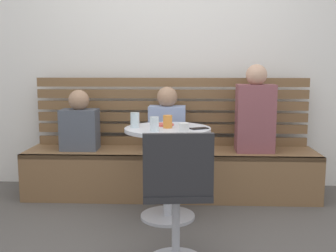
% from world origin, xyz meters
% --- Properties ---
extents(back_wall, '(5.20, 0.10, 2.90)m').
position_xyz_m(back_wall, '(0.00, 1.64, 1.45)').
color(back_wall, silver).
rests_on(back_wall, ground).
extents(booth_bench, '(2.70, 0.52, 0.44)m').
position_xyz_m(booth_bench, '(0.00, 1.20, 0.22)').
color(booth_bench, brown).
rests_on(booth_bench, ground).
extents(booth_backrest, '(2.65, 0.04, 0.67)m').
position_xyz_m(booth_backrest, '(0.00, 1.44, 0.78)').
color(booth_backrest, brown).
rests_on(booth_backrest, booth_bench).
extents(cafe_table, '(0.68, 0.68, 0.74)m').
position_xyz_m(cafe_table, '(0.00, 0.64, 0.52)').
color(cafe_table, '#ADADB2').
rests_on(cafe_table, ground).
extents(white_chair, '(0.44, 0.44, 0.85)m').
position_xyz_m(white_chair, '(0.09, -0.18, 0.46)').
color(white_chair, '#ADADB2').
rests_on(white_chair, ground).
extents(person_adult, '(0.34, 0.22, 0.80)m').
position_xyz_m(person_adult, '(0.77, 1.18, 0.80)').
color(person_adult, brown).
rests_on(person_adult, booth_bench).
extents(person_child_left, '(0.34, 0.22, 0.59)m').
position_xyz_m(person_child_left, '(-0.03, 1.24, 0.70)').
color(person_child_left, '#8C9EC6').
rests_on(person_child_left, booth_bench).
extents(person_child_middle, '(0.34, 0.22, 0.56)m').
position_xyz_m(person_child_middle, '(-0.85, 1.19, 0.68)').
color(person_child_middle, '#4C515B').
rests_on(person_child_middle, booth_bench).
extents(cup_tumbler_orange, '(0.07, 0.07, 0.10)m').
position_xyz_m(cup_tumbler_orange, '(0.00, 0.63, 0.79)').
color(cup_tumbler_orange, orange).
rests_on(cup_tumbler_orange, cafe_table).
extents(cup_glass_tall, '(0.07, 0.07, 0.12)m').
position_xyz_m(cup_glass_tall, '(-0.26, 0.63, 0.80)').
color(cup_glass_tall, silver).
rests_on(cup_glass_tall, cafe_table).
extents(cup_ceramic_white, '(0.08, 0.08, 0.07)m').
position_xyz_m(cup_ceramic_white, '(0.13, 0.42, 0.78)').
color(cup_ceramic_white, white).
rests_on(cup_ceramic_white, cafe_table).
extents(cup_water_clear, '(0.07, 0.07, 0.11)m').
position_xyz_m(cup_water_clear, '(-0.09, 0.45, 0.80)').
color(cup_water_clear, white).
rests_on(cup_water_clear, cafe_table).
extents(plate_small, '(0.17, 0.17, 0.01)m').
position_xyz_m(plate_small, '(-0.04, 0.76, 0.75)').
color(plate_small, '#DB4C42').
rests_on(plate_small, cafe_table).
extents(phone_on_table, '(0.16, 0.12, 0.01)m').
position_xyz_m(phone_on_table, '(0.25, 0.59, 0.74)').
color(phone_on_table, black).
rests_on(phone_on_table, cafe_table).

